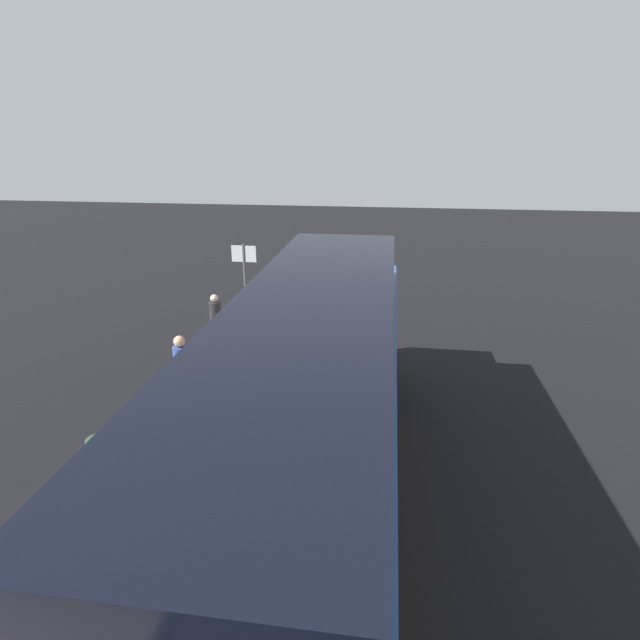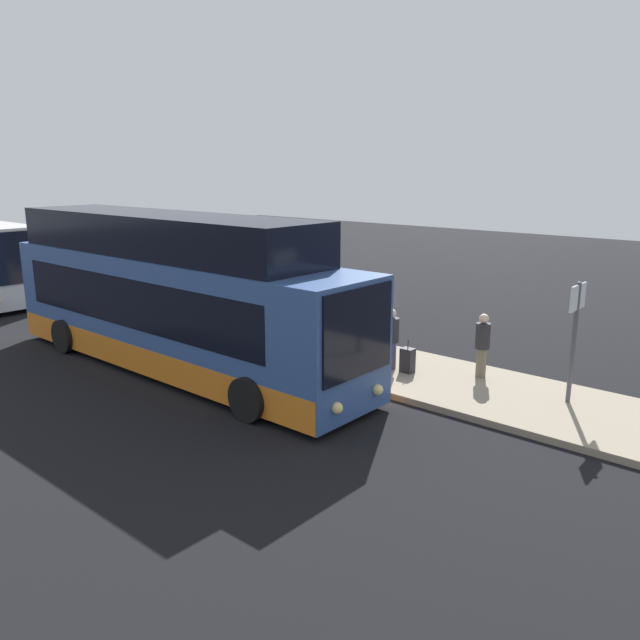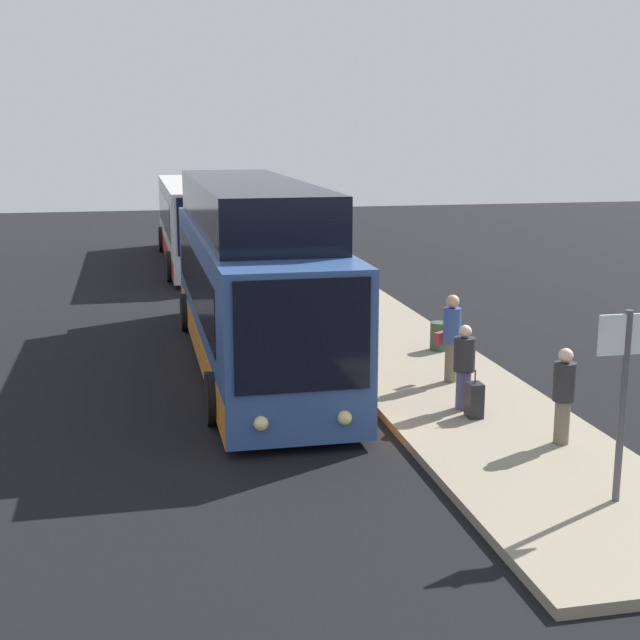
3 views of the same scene
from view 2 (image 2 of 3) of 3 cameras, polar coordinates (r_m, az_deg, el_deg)
The scene contains 9 objects.
ground at distance 16.16m, azimuth -9.49°, elevation -5.18°, with size 80.00×80.00×0.00m, color black.
platform at distance 18.30m, azimuth -1.62°, elevation -2.49°, with size 20.00×3.37×0.15m.
bus_lead at distance 16.72m, azimuth -13.31°, elevation 1.68°, with size 12.04×2.78×4.05m.
passenger_boarding at distance 17.26m, azimuth 2.49°, elevation 0.14°, with size 0.61×0.55×1.79m.
passenger_waiting at distance 16.00m, azimuth 6.53°, elevation -1.55°, with size 0.55×0.55×1.57m.
passenger_with_bags at distance 15.77m, azimuth 14.63°, elevation -2.05°, with size 0.38×0.38×1.60m.
suitcase at distance 15.90m, azimuth 8.00°, elevation -3.66°, with size 0.32×0.26×0.87m.
sign_post at distance 14.45m, azimuth 22.31°, elevation -0.39°, with size 0.10×0.85×2.69m.
trash_bin at distance 19.52m, azimuth -2.17°, elevation -0.24°, with size 0.44×0.44×0.65m.
Camera 2 is at (11.83, -9.71, 5.19)m, focal length 35.00 mm.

